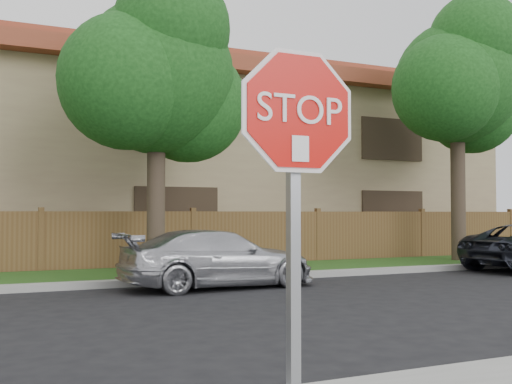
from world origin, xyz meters
name	(u,v)px	position (x,y,z in m)	size (l,w,h in m)	color
far_curb	(53,287)	(0.00, 8.15, 0.07)	(70.00, 0.30, 0.15)	gray
grass_strip	(46,279)	(0.00, 9.80, 0.06)	(70.00, 3.00, 0.12)	#1E4714
fence	(41,243)	(0.00, 11.40, 0.80)	(70.00, 0.12, 1.60)	brown
apartment_building	(28,155)	(0.00, 17.00, 3.53)	(35.20, 9.20, 7.20)	#99825F
tree_mid	(159,76)	(2.52, 9.57, 4.87)	(4.80, 3.90, 7.35)	#382B21
tree_right	(460,83)	(12.02, 9.57, 5.57)	(4.80, 3.90, 8.20)	#382B21
stop_sign	(297,167)	(0.41, -1.48, 1.83)	(1.01, 0.13, 2.55)	gray
sedan_right	(218,259)	(3.19, 7.21, 0.60)	(1.69, 4.16, 1.21)	#B3B4BB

